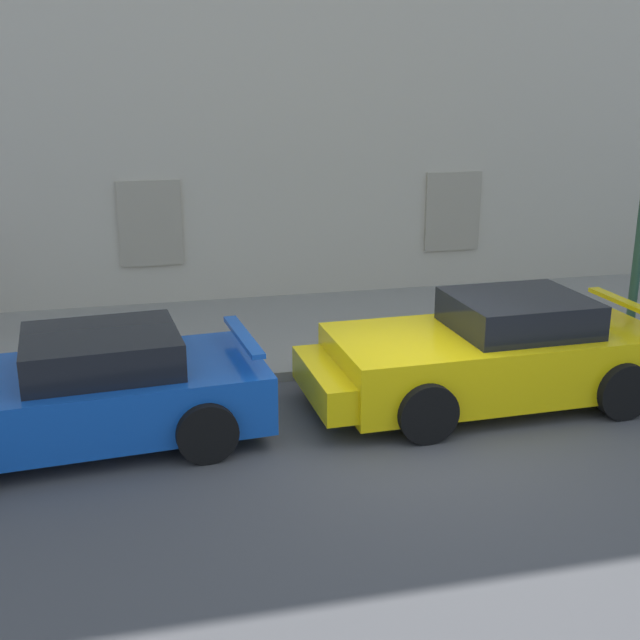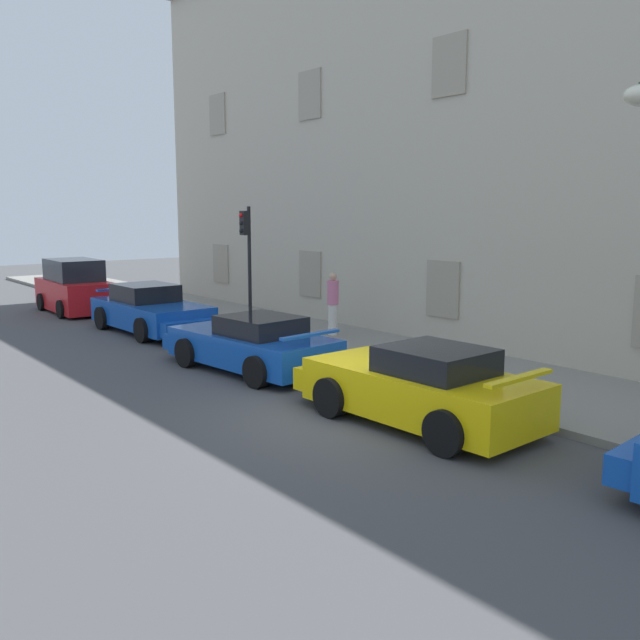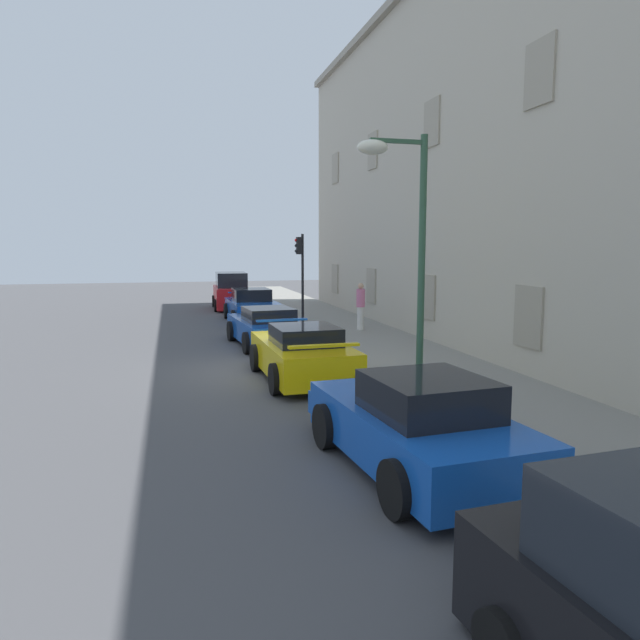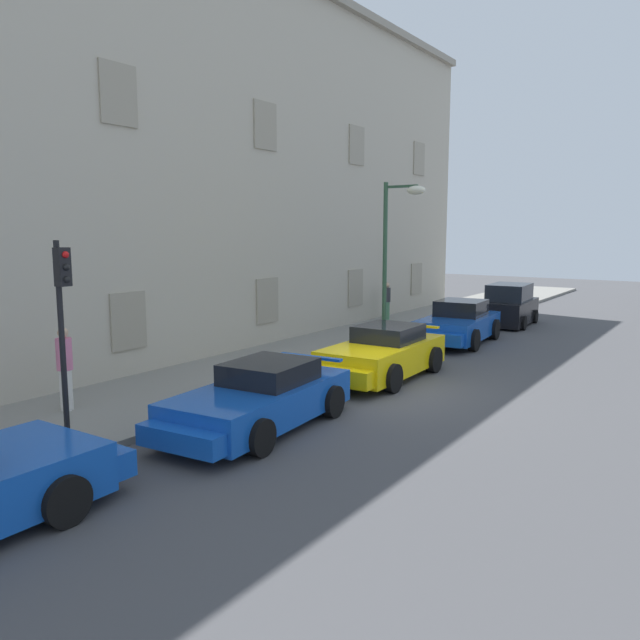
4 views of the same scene
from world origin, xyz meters
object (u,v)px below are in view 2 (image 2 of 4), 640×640
at_px(hatchback_distant, 75,288).
at_px(pedestrian_strolling, 333,303).
at_px(sportscar_red_lead, 153,312).
at_px(sportscar_yellow_flank, 248,344).
at_px(sportscar_white_middle, 414,387).
at_px(traffic_light, 247,249).

xyz_separation_m(hatchback_distant, pedestrian_strolling, (9.98, 3.85, 0.20)).
height_order(sportscar_red_lead, sportscar_yellow_flank, sportscar_red_lead).
distance_m(sportscar_white_middle, traffic_light, 8.49).
bearing_deg(sportscar_red_lead, traffic_light, 26.22).
bearing_deg(traffic_light, sportscar_red_lead, -153.78).
bearing_deg(sportscar_white_middle, pedestrian_strolling, 150.47).
distance_m(sportscar_red_lead, hatchback_distant, 5.74).
relative_size(sportscar_red_lead, pedestrian_strolling, 2.82).
bearing_deg(hatchback_distant, sportscar_red_lead, 3.53).
relative_size(sportscar_yellow_flank, sportscar_white_middle, 1.04).
distance_m(traffic_light, pedestrian_strolling, 2.86).
xyz_separation_m(hatchback_distant, traffic_light, (8.70, 1.82, 1.75)).
height_order(sportscar_red_lead, pedestrian_strolling, pedestrian_strolling).
height_order(sportscar_yellow_flank, hatchback_distant, hatchback_distant).
height_order(sportscar_white_middle, traffic_light, traffic_light).
bearing_deg(pedestrian_strolling, traffic_light, -122.31).
xyz_separation_m(sportscar_yellow_flank, sportscar_white_middle, (5.18, 0.06, 0.04)).
height_order(sportscar_yellow_flank, sportscar_white_middle, sportscar_white_middle).
bearing_deg(pedestrian_strolling, sportscar_yellow_flank, -67.75).
relative_size(hatchback_distant, pedestrian_strolling, 2.27).
bearing_deg(sportscar_yellow_flank, sportscar_red_lead, 176.01).
xyz_separation_m(sportscar_yellow_flank, pedestrian_strolling, (-1.60, 3.90, 0.47)).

